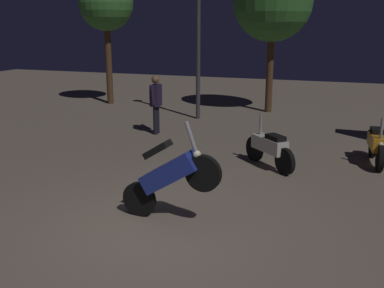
% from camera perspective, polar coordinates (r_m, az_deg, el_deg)
% --- Properties ---
extents(ground_plane, '(40.00, 40.00, 0.00)m').
position_cam_1_polar(ground_plane, '(6.75, -4.81, -11.05)').
color(ground_plane, '#756656').
extents(motorcycle_blue_foreground, '(1.66, 0.36, 1.63)m').
position_cam_1_polar(motorcycle_blue_foreground, '(6.75, -2.94, -4.16)').
color(motorcycle_blue_foreground, black).
rests_on(motorcycle_blue_foreground, ground_plane).
extents(motorcycle_white_parked_left, '(1.27, 1.22, 1.11)m').
position_cam_1_polar(motorcycle_white_parked_left, '(9.58, 10.00, -0.48)').
color(motorcycle_white_parked_left, black).
rests_on(motorcycle_white_parked_left, ground_plane).
extents(motorcycle_orange_parked_right, '(0.39, 1.66, 1.11)m').
position_cam_1_polar(motorcycle_orange_parked_right, '(10.52, 22.85, -0.05)').
color(motorcycle_orange_parked_right, black).
rests_on(motorcycle_orange_parked_right, ground_plane).
extents(person_rider_beside, '(0.26, 0.67, 1.65)m').
position_cam_1_polar(person_rider_beside, '(12.37, -4.71, 5.77)').
color(person_rider_beside, black).
rests_on(person_rider_beside, ground_plane).
extents(streetlamp_near, '(0.36, 0.36, 5.49)m').
position_cam_1_polar(streetlamp_near, '(14.32, 0.83, 16.96)').
color(streetlamp_near, '#38383D').
rests_on(streetlamp_near, ground_plane).
extents(tree_left_bg, '(2.05, 2.05, 4.82)m').
position_cam_1_polar(tree_left_bg, '(17.59, -11.10, 17.34)').
color(tree_left_bg, '#4C331E').
rests_on(tree_left_bg, ground_plane).
extents(tree_center_bg, '(2.67, 2.67, 5.11)m').
position_cam_1_polar(tree_center_bg, '(15.77, 10.45, 17.65)').
color(tree_center_bg, '#4C331E').
rests_on(tree_center_bg, ground_plane).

